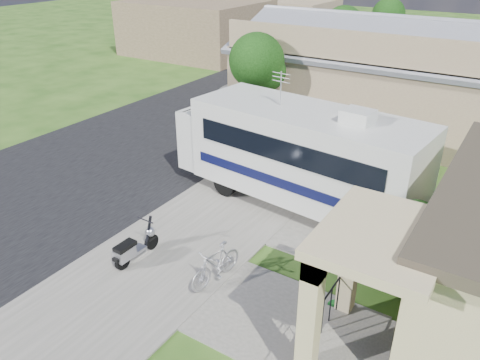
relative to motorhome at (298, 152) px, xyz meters
The scene contains 18 objects.
ground 4.73m from the motorhome, 97.26° to the right, with size 120.00×120.00×0.00m, color #204412.
street_slab 10.02m from the motorhome, 144.80° to the left, with size 9.00×80.00×0.02m, color black.
sidewalk_slab 6.16m from the motorhome, 105.27° to the left, with size 4.00×80.00×0.06m, color #5F5C55.
driveway_slab 2.05m from the motorhome, 10.70° to the left, with size 7.00×6.00×0.05m, color #5F5C55.
walk_slab 6.13m from the motorhome, 65.28° to the right, with size 4.00×3.00×0.05m, color #5F5C55.
warehouse 9.66m from the motorhome, 93.27° to the left, with size 12.50×8.40×5.04m.
distant_bldg_far 24.91m from the motorhome, 134.79° to the left, with size 10.00×8.00×4.00m, color brown.
distant_bldg_near 33.51m from the motorhome, 117.65° to the left, with size 8.00×7.00×3.20m, color #866B54.
street_tree_a 6.51m from the motorhome, 131.93° to the left, with size 2.44×2.40×4.58m.
street_tree_b 15.41m from the motorhome, 106.09° to the left, with size 2.44×2.40×4.73m.
street_tree_c 24.14m from the motorhome, 100.15° to the left, with size 2.44×2.40×4.42m.
motorhome is the anchor object (origin of this frame).
shrub 5.00m from the motorhome, 27.63° to the right, with size 1.96×1.87×2.41m.
scooter 6.01m from the motorhome, 111.77° to the right, with size 0.56×1.60×1.06m.
bicycle 5.13m from the motorhome, 87.39° to the right, with size 0.49×1.73×1.04m, color #A9A7AF.
pickup_truck 11.44m from the motorhome, 125.41° to the left, with size 2.44×5.29×1.47m, color silver.
van 16.87m from the motorhome, 115.22° to the left, with size 2.46×6.06×1.76m, color silver.
garden_hose 5.70m from the motorhome, 53.10° to the right, with size 0.42×0.42×0.19m, color #156A1F.
Camera 1 is at (6.47, -8.42, 7.83)m, focal length 35.00 mm.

